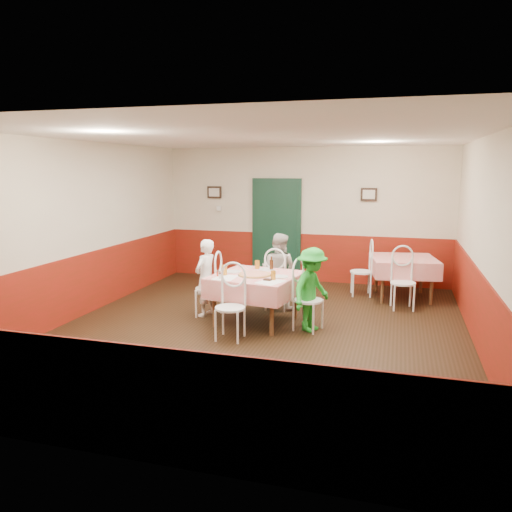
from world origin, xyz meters
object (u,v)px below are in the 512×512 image
(chair_right, at_px, (308,300))
(diner_right, at_px, (312,290))
(chair_second_a, at_px, (361,272))
(diner_far, at_px, (279,271))
(beer_bottle, at_px, (271,264))
(chair_near, at_px, (230,308))
(pizza, at_px, (255,274))
(chair_second_b, at_px, (403,283))
(diner_left, at_px, (206,278))
(glass_a, at_px, (224,270))
(glass_c, at_px, (257,265))
(second_table, at_px, (403,278))
(wallet, at_px, (268,280))
(chair_far, at_px, (277,283))
(main_table, at_px, (256,299))
(chair_left, at_px, (208,289))
(glass_b, at_px, (273,275))

(chair_right, height_order, diner_right, diner_right)
(chair_second_a, distance_m, diner_far, 1.83)
(beer_bottle, bearing_deg, chair_near, -102.64)
(chair_near, bearing_deg, pizza, 79.55)
(chair_second_b, relative_size, diner_left, 0.72)
(chair_near, distance_m, chair_second_a, 3.40)
(glass_a, distance_m, glass_c, 0.70)
(second_table, relative_size, wallet, 10.18)
(beer_bottle, xyz_separation_m, diner_right, (0.75, -0.53, -0.24))
(chair_far, relative_size, diner_left, 0.72)
(second_table, height_order, glass_c, glass_c)
(chair_far, xyz_separation_m, diner_far, (0.01, 0.05, 0.20))
(glass_a, bearing_deg, chair_near, -64.53)
(wallet, distance_m, diner_left, 1.27)
(chair_second_b, distance_m, diner_far, 2.12)
(chair_right, distance_m, chair_second_a, 2.38)
(pizza, height_order, glass_a, glass_a)
(main_table, xyz_separation_m, chair_left, (-0.84, 0.13, 0.08))
(chair_far, bearing_deg, chair_right, 126.74)
(chair_right, distance_m, diner_far, 1.25)
(chair_second_a, height_order, glass_b, chair_second_a)
(chair_left, bearing_deg, pizza, 72.91)
(chair_second_a, bearing_deg, wallet, -34.65)
(beer_bottle, bearing_deg, pizza, -107.60)
(chair_second_a, xyz_separation_m, wallet, (-1.16, -2.51, 0.32))
(chair_second_a, height_order, glass_c, chair_second_a)
(main_table, xyz_separation_m, wallet, (0.28, -0.34, 0.40))
(chair_near, bearing_deg, beer_bottle, 76.51)
(wallet, bearing_deg, glass_c, 125.17)
(chair_second_b, relative_size, glass_b, 6.68)
(main_table, xyz_separation_m, chair_right, (0.84, -0.13, 0.08))
(chair_second_b, distance_m, glass_b, 2.53)
(chair_far, relative_size, chair_second_b, 1.00)
(second_table, relative_size, chair_left, 1.24)
(diner_left, xyz_separation_m, diner_far, (1.03, 0.75, 0.02))
(glass_a, distance_m, beer_bottle, 0.82)
(diner_left, bearing_deg, chair_second_b, 126.37)
(pizza, bearing_deg, beer_bottle, 72.40)
(glass_a, distance_m, glass_b, 0.80)
(main_table, distance_m, pizza, 0.41)
(wallet, distance_m, diner_far, 1.24)
(chair_second_a, bearing_deg, pizza, -42.58)
(chair_second_a, xyz_separation_m, glass_b, (-1.09, -2.45, 0.38))
(chair_second_a, bearing_deg, chair_near, -37.39)
(chair_second_b, bearing_deg, beer_bottle, -163.09)
(chair_second_b, bearing_deg, pizza, -155.63)
(chair_second_a, height_order, diner_left, diner_left)
(chair_near, xyz_separation_m, diner_right, (1.02, 0.70, 0.17))
(diner_far, bearing_deg, diner_right, 135.48)
(chair_far, bearing_deg, glass_c, 59.58)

